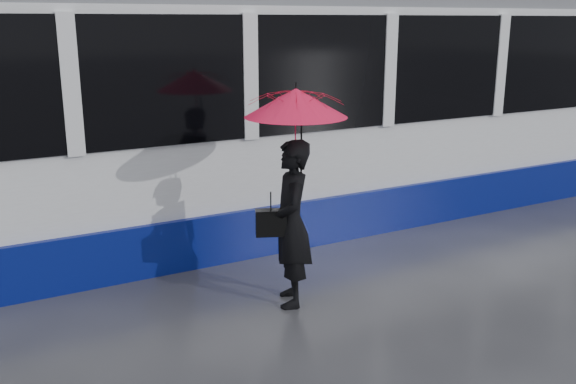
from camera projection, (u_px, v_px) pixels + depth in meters
ground at (223, 313)px, 6.42m from camera, size 90.00×90.00×0.00m
rails at (148, 240)px, 8.53m from camera, size 34.00×1.51×0.02m
tram at (245, 111)px, 8.79m from camera, size 26.00×2.56×3.35m
woman at (291, 224)px, 6.45m from camera, size 0.62×0.73×1.71m
umbrella at (296, 123)px, 6.21m from camera, size 1.32×1.32×1.16m
handbag at (271, 223)px, 6.36m from camera, size 0.33×0.24×0.44m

